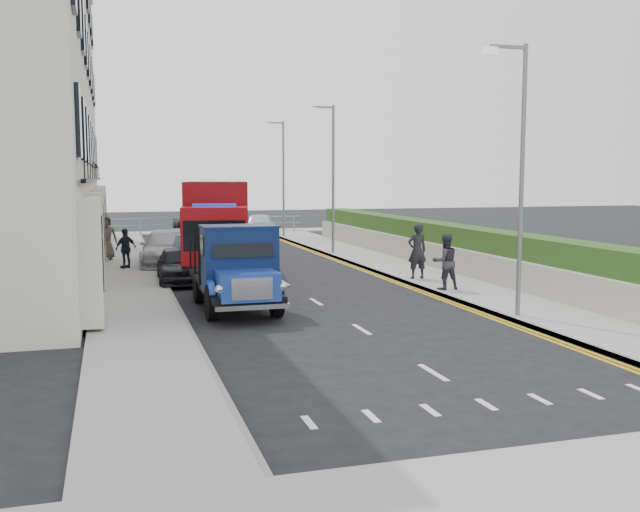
{
  "coord_description": "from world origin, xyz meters",
  "views": [
    {
      "loc": [
        -5.78,
        -18.04,
        3.7
      ],
      "look_at": [
        0.05,
        1.76,
        1.4
      ],
      "focal_mm": 40.0,
      "sensor_mm": 36.0,
      "label": 1
    }
  ],
  "objects_px": {
    "lamp_mid": "(331,170)",
    "bedford_lorry": "(238,273)",
    "parked_car_front": "(180,265)",
    "lamp_far": "(281,172)",
    "pedestrian_east_near": "(417,251)",
    "red_lorry": "(217,225)",
    "lamp_near": "(518,165)"
  },
  "relations": [
    {
      "from": "lamp_mid",
      "to": "bedford_lorry",
      "type": "bearing_deg",
      "value": -117.11
    },
    {
      "from": "lamp_mid",
      "to": "parked_car_front",
      "type": "height_order",
      "value": "lamp_mid"
    },
    {
      "from": "lamp_far",
      "to": "pedestrian_east_near",
      "type": "height_order",
      "value": "lamp_far"
    },
    {
      "from": "lamp_far",
      "to": "lamp_mid",
      "type": "bearing_deg",
      "value": -90.0
    },
    {
      "from": "red_lorry",
      "to": "parked_car_front",
      "type": "height_order",
      "value": "red_lorry"
    },
    {
      "from": "lamp_mid",
      "to": "red_lorry",
      "type": "bearing_deg",
      "value": -140.58
    },
    {
      "from": "bedford_lorry",
      "to": "parked_car_front",
      "type": "bearing_deg",
      "value": 99.6
    },
    {
      "from": "lamp_near",
      "to": "lamp_far",
      "type": "height_order",
      "value": "same"
    },
    {
      "from": "red_lorry",
      "to": "lamp_mid",
      "type": "bearing_deg",
      "value": 48.81
    },
    {
      "from": "lamp_far",
      "to": "bedford_lorry",
      "type": "bearing_deg",
      "value": -106.16
    },
    {
      "from": "bedford_lorry",
      "to": "lamp_near",
      "type": "bearing_deg",
      "value": -23.87
    },
    {
      "from": "lamp_near",
      "to": "parked_car_front",
      "type": "xyz_separation_m",
      "value": [
        -7.7,
        9.0,
        -3.35
      ]
    },
    {
      "from": "parked_car_front",
      "to": "pedestrian_east_near",
      "type": "distance_m",
      "value": 8.34
    },
    {
      "from": "lamp_near",
      "to": "lamp_mid",
      "type": "height_order",
      "value": "same"
    },
    {
      "from": "lamp_mid",
      "to": "red_lorry",
      "type": "relative_size",
      "value": 1.0
    },
    {
      "from": "lamp_far",
      "to": "parked_car_front",
      "type": "distance_m",
      "value": 18.96
    },
    {
      "from": "parked_car_front",
      "to": "pedestrian_east_near",
      "type": "xyz_separation_m",
      "value": [
        8.07,
        -2.09,
        0.45
      ]
    },
    {
      "from": "lamp_near",
      "to": "pedestrian_east_near",
      "type": "relative_size",
      "value": 3.57
    },
    {
      "from": "bedford_lorry",
      "to": "lamp_mid",
      "type": "bearing_deg",
      "value": 62.9
    },
    {
      "from": "pedestrian_east_near",
      "to": "lamp_mid",
      "type": "bearing_deg",
      "value": -88.65
    },
    {
      "from": "red_lorry",
      "to": "parked_car_front",
      "type": "relative_size",
      "value": 1.84
    },
    {
      "from": "lamp_mid",
      "to": "pedestrian_east_near",
      "type": "height_order",
      "value": "lamp_mid"
    },
    {
      "from": "lamp_near",
      "to": "lamp_far",
      "type": "distance_m",
      "value": 26.0
    },
    {
      "from": "pedestrian_east_near",
      "to": "parked_car_front",
      "type": "bearing_deg",
      "value": -15.51
    },
    {
      "from": "lamp_far",
      "to": "red_lorry",
      "type": "height_order",
      "value": "lamp_far"
    },
    {
      "from": "lamp_mid",
      "to": "red_lorry",
      "type": "distance_m",
      "value": 8.18
    },
    {
      "from": "red_lorry",
      "to": "pedestrian_east_near",
      "type": "xyz_separation_m",
      "value": [
        6.47,
        -4.08,
        -0.77
      ]
    },
    {
      "from": "lamp_near",
      "to": "lamp_far",
      "type": "bearing_deg",
      "value": 90.0
    },
    {
      "from": "lamp_near",
      "to": "lamp_far",
      "type": "relative_size",
      "value": 1.0
    },
    {
      "from": "lamp_near",
      "to": "pedestrian_east_near",
      "type": "distance_m",
      "value": 7.5
    },
    {
      "from": "pedestrian_east_near",
      "to": "lamp_near",
      "type": "bearing_deg",
      "value": 86.01
    },
    {
      "from": "lamp_near",
      "to": "bedford_lorry",
      "type": "distance_m",
      "value": 7.86
    }
  ]
}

